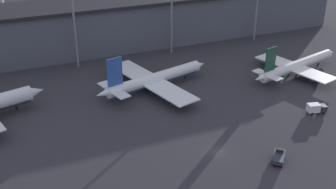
# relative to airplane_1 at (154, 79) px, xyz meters

# --- Properties ---
(ground) EXTENTS (600.00, 600.00, 0.00)m
(ground) POSITION_rel_airplane_1_xyz_m (1.01, -37.97, -3.12)
(ground) COLOR #2D2D33
(terminal_building) EXTENTS (185.07, 22.94, 18.17)m
(terminal_building) POSITION_rel_airplane_1_xyz_m (1.01, 41.75, 6.01)
(terminal_building) COLOR #4C515B
(terminal_building) RESTS_ON ground
(airplane_1) EXTENTS (39.86, 37.62, 13.32)m
(airplane_1) POSITION_rel_airplane_1_xyz_m (0.00, 0.00, 0.00)
(airplane_1) COLOR white
(airplane_1) RESTS_ON ground
(airplane_2) EXTENTS (40.19, 28.84, 12.35)m
(airplane_2) POSITION_rel_airplane_1_xyz_m (47.41, -7.84, -0.19)
(airplane_2) COLOR white
(airplane_2) RESTS_ON ground
(service_vehicle_0) EXTENTS (5.60, 3.39, 2.90)m
(service_vehicle_0) POSITION_rel_airplane_1_xyz_m (34.99, -32.05, -1.48)
(service_vehicle_0) COLOR #282D38
(service_vehicle_0) RESTS_ON ground
(service_vehicle_2) EXTENTS (5.43, 5.59, 2.50)m
(service_vehicle_2) POSITION_rel_airplane_1_xyz_m (12.05, -46.63, -1.96)
(service_vehicle_2) COLOR #282D38
(service_vehicle_2) RESTS_ON ground
(lamp_post_1) EXTENTS (1.80, 1.80, 27.99)m
(lamp_post_1) POSITION_rel_airplane_1_xyz_m (-17.53, 26.64, 14.41)
(lamp_post_1) COLOR slate
(lamp_post_1) RESTS_ON ground
(lamp_post_2) EXTENTS (1.80, 1.80, 24.48)m
(lamp_post_2) POSITION_rel_airplane_1_xyz_m (17.49, 26.64, 12.49)
(lamp_post_2) COLOR slate
(lamp_post_2) RESTS_ON ground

